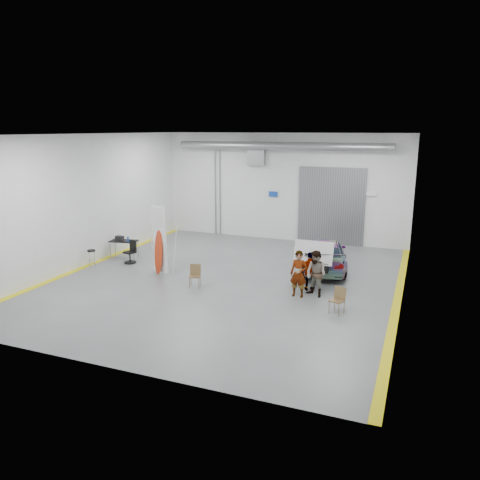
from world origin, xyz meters
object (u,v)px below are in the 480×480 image
(sedan_car, at_px, (324,254))
(folding_chair_far, at_px, (337,306))
(folding_chair_near, at_px, (195,280))
(work_table, at_px, (123,240))
(surfboard_display, at_px, (161,246))
(person_a, at_px, (299,274))
(person_c, at_px, (310,271))
(person_b, at_px, (316,274))
(office_chair, at_px, (131,253))
(shop_stool, at_px, (92,258))

(sedan_car, height_order, folding_chair_far, sedan_car)
(folding_chair_near, xyz_separation_m, work_table, (-5.38, 2.79, 0.55))
(surfboard_display, distance_m, folding_chair_far, 8.16)
(person_a, height_order, surfboard_display, surfboard_display)
(folding_chair_far, relative_size, work_table, 0.64)
(person_c, xyz_separation_m, work_table, (-9.76, 1.46, 0.06))
(sedan_car, distance_m, work_table, 9.82)
(person_b, distance_m, folding_chair_far, 1.87)
(folding_chair_near, bearing_deg, person_a, -10.81)
(person_c, distance_m, folding_chair_near, 4.60)
(work_table, bearing_deg, person_b, -11.41)
(person_b, xyz_separation_m, work_table, (-10.11, 2.04, -0.05))
(surfboard_display, bearing_deg, office_chair, 175.17)
(person_a, height_order, person_c, person_a)
(person_c, relative_size, surfboard_display, 0.49)
(person_b, distance_m, person_c, 0.69)
(person_a, bearing_deg, sedan_car, 89.46)
(folding_chair_far, bearing_deg, work_table, -177.24)
(folding_chair_far, xyz_separation_m, shop_stool, (-11.57, 1.57, 0.10))
(sedan_car, height_order, person_b, person_b)
(folding_chair_far, xyz_separation_m, work_table, (-11.17, 3.45, 0.55))
(person_a, height_order, folding_chair_near, person_a)
(sedan_car, xyz_separation_m, folding_chair_far, (1.48, -5.05, -0.40))
(person_a, relative_size, work_table, 1.25)
(folding_chair_near, height_order, shop_stool, folding_chair_near)
(person_a, xyz_separation_m, surfboard_display, (-6.26, 0.51, 0.40))
(person_c, height_order, surfboard_display, surfboard_display)
(person_a, height_order, shop_stool, person_a)
(surfboard_display, height_order, folding_chair_far, surfboard_display)
(person_a, bearing_deg, surfboard_display, 177.52)
(shop_stool, xyz_separation_m, office_chair, (1.34, 1.15, 0.08))
(folding_chair_near, bearing_deg, person_c, -0.67)
(person_a, distance_m, person_b, 0.66)
(person_a, bearing_deg, shop_stool, 179.78)
(shop_stool, bearing_deg, person_a, -2.40)
(folding_chair_far, distance_m, office_chair, 10.59)
(work_table, height_order, office_chair, work_table)
(surfboard_display, bearing_deg, shop_stool, -158.66)
(sedan_car, bearing_deg, work_table, -2.69)
(person_b, bearing_deg, person_a, -129.15)
(sedan_car, distance_m, office_chair, 9.06)
(person_b, xyz_separation_m, folding_chair_near, (-4.73, -0.75, -0.60))
(person_a, xyz_separation_m, folding_chair_near, (-4.12, -0.49, -0.61))
(folding_chair_far, bearing_deg, sedan_car, 126.27)
(person_a, relative_size, office_chair, 1.69)
(person_a, bearing_deg, folding_chair_far, -32.48)
(person_c, bearing_deg, surfboard_display, -20.18)
(folding_chair_near, distance_m, shop_stool, 5.85)
(office_chair, bearing_deg, person_c, 10.66)
(person_c, height_order, work_table, person_c)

